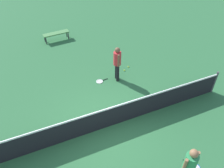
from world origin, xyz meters
The scene contains 10 objects.
ground_plane centered at (0.00, 0.00, 0.00)m, with size 40.00×40.00×0.00m, color #2D6B3D.
court_net centered at (0.00, 0.00, 0.50)m, with size 10.09×0.09×1.07m.
player_near_side centered at (-1.57, -2.44, 1.01)m, with size 0.39×0.53×1.70m.
player_far_side centered at (-1.26, 2.89, 1.01)m, with size 0.53×0.38×1.70m.
tennis_racket_near_player centered at (-0.78, -2.60, 0.01)m, with size 0.60×0.35×0.03m.
tennis_racket_far_player centered at (-1.96, 2.61, 0.01)m, with size 0.42×0.60×0.03m.
tennis_ball_near_player centered at (-2.18, -2.90, 0.03)m, with size 0.07×0.07×0.07m, color #C6E033.
tennis_ball_by_net centered at (-2.49, -3.09, 0.03)m, with size 0.07×0.07×0.07m, color #C6E033.
tennis_ball_midcourt centered at (-1.74, -0.70, 0.03)m, with size 0.07×0.07×0.07m, color #C6E033.
courtside_bench centered at (0.15, -7.26, 0.42)m, with size 1.53×0.51×0.48m.
Camera 1 is at (1.95, 5.06, 6.60)m, focal length 36.23 mm.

